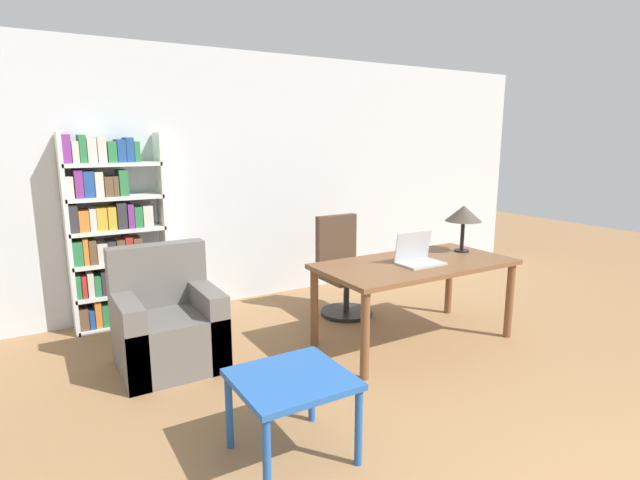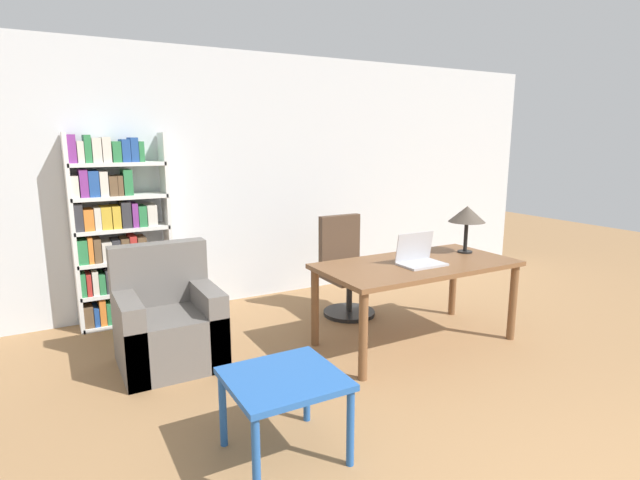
# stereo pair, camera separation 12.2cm
# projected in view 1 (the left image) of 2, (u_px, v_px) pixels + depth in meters

# --- Properties ---
(wall_back) EXTENTS (8.00, 0.06, 2.70)m
(wall_back) POSITION_uv_depth(u_px,v_px,m) (254.00, 179.00, 5.55)
(wall_back) COLOR silver
(wall_back) RESTS_ON ground_plane
(desk) EXTENTS (1.73, 0.87, 0.73)m
(desk) POSITION_uv_depth(u_px,v_px,m) (415.00, 272.00, 4.38)
(desk) COLOR brown
(desk) RESTS_ON ground_plane
(laptop) EXTENTS (0.38, 0.26, 0.27)m
(laptop) POSITION_uv_depth(u_px,v_px,m) (418.00, 257.00, 4.29)
(laptop) COLOR #B2B2B7
(laptop) RESTS_ON desk
(table_lamp) EXTENTS (0.34, 0.34, 0.44)m
(table_lamp) POSITION_uv_depth(u_px,v_px,m) (464.00, 214.00, 4.69)
(table_lamp) COLOR black
(table_lamp) RESTS_ON desk
(office_chair) EXTENTS (0.53, 0.53, 1.01)m
(office_chair) POSITION_uv_depth(u_px,v_px,m) (343.00, 270.00, 5.15)
(office_chair) COLOR black
(office_chair) RESTS_ON ground_plane
(side_table_blue) EXTENTS (0.62, 0.59, 0.49)m
(side_table_blue) POSITION_uv_depth(u_px,v_px,m) (292.00, 388.00, 2.79)
(side_table_blue) COLOR #2356A3
(side_table_blue) RESTS_ON ground_plane
(armchair) EXTENTS (0.77, 0.71, 0.95)m
(armchair) POSITION_uv_depth(u_px,v_px,m) (168.00, 328.00, 3.96)
(armchair) COLOR #66605B
(armchair) RESTS_ON ground_plane
(bookshelf) EXTENTS (0.89, 0.28, 1.85)m
(bookshelf) POSITION_uv_depth(u_px,v_px,m) (110.00, 235.00, 4.69)
(bookshelf) COLOR white
(bookshelf) RESTS_ON ground_plane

